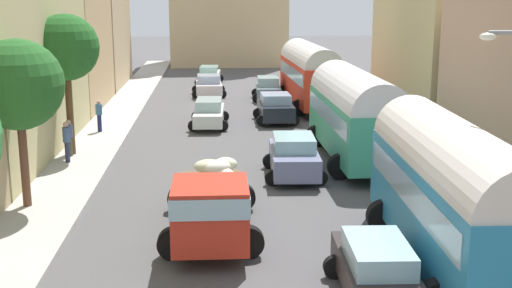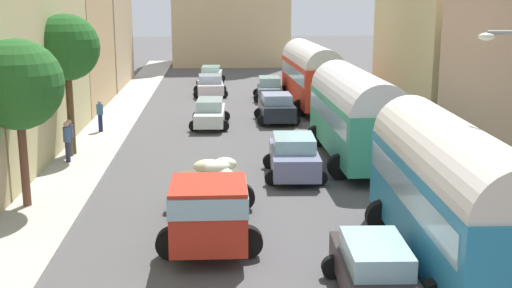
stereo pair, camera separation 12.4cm
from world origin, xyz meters
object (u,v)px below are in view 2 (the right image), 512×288
Objects in this scene: pedestrian_1 at (67,140)px; pedestrian_2 at (70,136)px; car_5 at (277,108)px; parked_bus_1 at (355,112)px; parked_bus_2 at (311,72)px; car_4 at (294,156)px; car_3 at (375,272)px; cargo_truck_0 at (210,202)px; car_0 at (210,113)px; car_1 at (210,85)px; car_6 at (269,88)px; pedestrian_0 at (100,115)px; parked_bus_0 at (451,190)px; car_2 at (211,75)px.

pedestrian_2 is (-0.13, 1.10, -0.09)m from pedestrian_1.
parked_bus_1 is at bearing -73.99° from car_5.
car_5 is at bearing 106.01° from parked_bus_1.
parked_bus_2 reaches higher than car_4.
pedestrian_1 reaches higher than car_3.
cargo_truck_0 is at bearing -124.08° from parked_bus_1.
parked_bus_2 is at bearing 79.71° from car_4.
car_4 is at bearing 64.32° from cargo_truck_0.
pedestrian_1 reaches higher than car_0.
car_6 is at bearing -26.17° from car_1.
car_0 is at bearing 100.68° from car_3.
cargo_truck_0 is at bearing -69.37° from pedestrian_0.
parked_bus_1 is 2.08× the size of car_3.
car_3 is (3.85, -4.21, -0.42)m from cargo_truck_0.
car_1 is 19.74m from pedestrian_1.
pedestrian_0 is (-5.53, -12.59, 0.27)m from car_1.
parked_bus_2 is 2.67× the size of car_1.
car_2 is at bearing 99.85° from parked_bus_0.
pedestrian_2 reaches higher than car_6.
car_1 is at bearing 66.29° from pedestrian_0.
parked_bus_0 reaches higher than car_0.
car_1 is (-6.37, 30.37, -1.45)m from parked_bus_0.
parked_bus_0 is 17.68m from pedestrian_2.
car_5 is 2.00× the size of pedestrian_1.
car_6 is 2.15× the size of pedestrian_2.
parked_bus_1 is 17.06m from car_6.
pedestrian_2 is (-12.31, -12.63, -1.23)m from parked_bus_2.
car_3 is at bearing -89.90° from car_6.
parked_bus_0 reaches higher than car_3.
car_4 is 2.20× the size of pedestrian_1.
car_1 is (-6.35, 5.13, -1.50)m from parked_bus_2.
parked_bus_2 reaches higher than pedestrian_0.
car_4 is (3.44, -21.16, 0.08)m from car_1.
parked_bus_2 is 8.65m from car_0.
parked_bus_0 is 0.92× the size of parked_bus_2.
cargo_truck_0 is at bearing 157.74° from parked_bus_0.
parked_bus_2 is 1.45× the size of cargo_truck_0.
car_5 is at bearing 78.78° from cargo_truck_0.
car_2 is 19.62m from pedestrian_0.
parked_bus_2 is 5.56× the size of pedestrian_0.
car_4 reaches higher than car_5.
car_4 is (-2.94, 9.21, -1.38)m from parked_bus_0.
parked_bus_2 is 17.68m from pedestrian_2.
car_6 is at bearing 126.46° from parked_bus_2.
parked_bus_0 is 20.67m from car_5.
pedestrian_0 is at bearing -106.41° from car_2.
car_0 is at bearing -165.26° from car_5.
car_0 is 10.81m from car_4.
parked_bus_0 is 1.34× the size of cargo_truck_0.
car_6 is at bearing 81.66° from cargo_truck_0.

